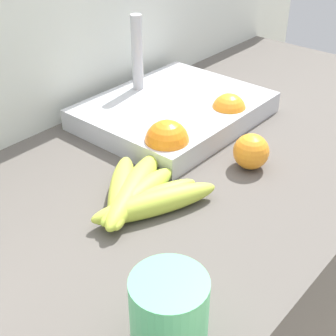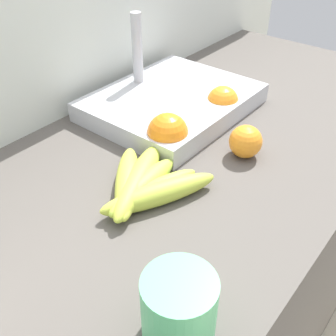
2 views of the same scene
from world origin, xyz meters
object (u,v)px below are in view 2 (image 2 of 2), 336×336
object	(u,v)px
orange_far_right	(223,102)
orange_back_right	(168,134)
mug	(179,310)
sink_basin	(172,101)
orange_back_left	(246,142)
banana_bunch	(143,186)

from	to	relation	value
orange_far_right	orange_back_right	bearing A→B (deg)	178.24
orange_far_right	mug	bearing A→B (deg)	-152.52
sink_basin	mug	distance (m)	0.57
orange_back_left	orange_far_right	xyz separation A→B (m)	(0.11, 0.12, 0.00)
orange_back_right	orange_far_right	xyz separation A→B (m)	(0.19, -0.01, -0.01)
orange_back_left	banana_bunch	bearing A→B (deg)	160.88
banana_bunch	orange_far_right	world-z (taller)	orange_far_right
banana_bunch	sink_basin	world-z (taller)	sink_basin
sink_basin	orange_back_right	bearing A→B (deg)	-144.19
sink_basin	mug	size ratio (longest dim) A/B	3.72
orange_back_left	mug	distance (m)	0.41
banana_bunch	orange_far_right	bearing A→B (deg)	8.31
orange_back_right	mug	size ratio (longest dim) A/B	0.83
banana_bunch	orange_far_right	distance (m)	0.32
orange_far_right	sink_basin	xyz separation A→B (m)	(-0.05, 0.10, -0.01)
orange_back_right	sink_basin	world-z (taller)	sink_basin
orange_back_right	sink_basin	distance (m)	0.17
orange_back_left	sink_basin	world-z (taller)	sink_basin
banana_bunch	mug	world-z (taller)	mug
orange_far_right	sink_basin	bearing A→B (deg)	116.27
banana_bunch	sink_basin	xyz separation A→B (m)	(0.27, 0.15, 0.00)
orange_back_left	sink_basin	distance (m)	0.23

